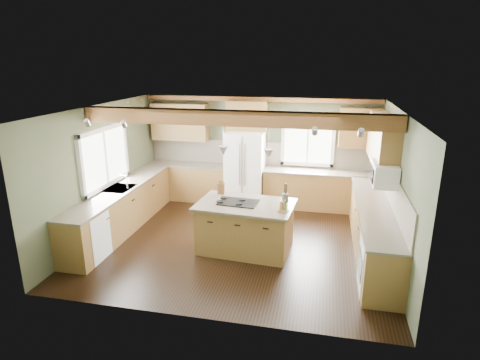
# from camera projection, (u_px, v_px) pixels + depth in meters

# --- Properties ---
(floor) EXTENTS (5.60, 5.60, 0.00)m
(floor) POSITION_uv_depth(u_px,v_px,m) (239.00, 241.00, 7.90)
(floor) COLOR black
(floor) RESTS_ON ground
(ceiling) EXTENTS (5.60, 5.60, 0.00)m
(ceiling) POSITION_uv_depth(u_px,v_px,m) (238.00, 108.00, 7.14)
(ceiling) COLOR silver
(ceiling) RESTS_ON wall_back
(wall_back) EXTENTS (5.60, 0.00, 5.60)m
(wall_back) POSITION_uv_depth(u_px,v_px,m) (260.00, 150.00, 9.86)
(wall_back) COLOR #485039
(wall_back) RESTS_ON ground
(wall_left) EXTENTS (0.00, 5.00, 5.00)m
(wall_left) POSITION_uv_depth(u_px,v_px,m) (103.00, 170.00, 8.08)
(wall_left) COLOR #485039
(wall_left) RESTS_ON ground
(wall_right) EXTENTS (0.00, 5.00, 5.00)m
(wall_right) POSITION_uv_depth(u_px,v_px,m) (396.00, 188.00, 6.96)
(wall_right) COLOR #485039
(wall_right) RESTS_ON ground
(ceiling_beam) EXTENTS (5.55, 0.26, 0.26)m
(ceiling_beam) POSITION_uv_depth(u_px,v_px,m) (235.00, 118.00, 6.89)
(ceiling_beam) COLOR #593519
(ceiling_beam) RESTS_ON ceiling
(soffit_trim) EXTENTS (5.55, 0.20, 0.10)m
(soffit_trim) POSITION_uv_depth(u_px,v_px,m) (260.00, 99.00, 9.41)
(soffit_trim) COLOR #593519
(soffit_trim) RESTS_ON ceiling
(backsplash_back) EXTENTS (5.58, 0.03, 0.58)m
(backsplash_back) POSITION_uv_depth(u_px,v_px,m) (260.00, 153.00, 9.87)
(backsplash_back) COLOR brown
(backsplash_back) RESTS_ON wall_back
(backsplash_right) EXTENTS (0.03, 3.70, 0.58)m
(backsplash_right) POSITION_uv_depth(u_px,v_px,m) (394.00, 192.00, 7.04)
(backsplash_right) COLOR brown
(backsplash_right) RESTS_ON wall_right
(base_cab_back_left) EXTENTS (2.02, 0.60, 0.88)m
(base_cab_back_left) POSITION_uv_depth(u_px,v_px,m) (188.00, 182.00, 10.19)
(base_cab_back_left) COLOR brown
(base_cab_back_left) RESTS_ON floor
(counter_back_left) EXTENTS (2.06, 0.64, 0.04)m
(counter_back_left) POSITION_uv_depth(u_px,v_px,m) (188.00, 165.00, 10.05)
(counter_back_left) COLOR #483F35
(counter_back_left) RESTS_ON base_cab_back_left
(base_cab_back_right) EXTENTS (2.62, 0.60, 0.88)m
(base_cab_back_right) POSITION_uv_depth(u_px,v_px,m) (319.00, 191.00, 9.53)
(base_cab_back_right) COLOR brown
(base_cab_back_right) RESTS_ON floor
(counter_back_right) EXTENTS (2.66, 0.64, 0.04)m
(counter_back_right) POSITION_uv_depth(u_px,v_px,m) (320.00, 172.00, 9.40)
(counter_back_right) COLOR #483F35
(counter_back_right) RESTS_ON base_cab_back_right
(base_cab_left) EXTENTS (0.60, 3.70, 0.88)m
(base_cab_left) POSITION_uv_depth(u_px,v_px,m) (122.00, 210.00, 8.32)
(base_cab_left) COLOR brown
(base_cab_left) RESTS_ON floor
(counter_left) EXTENTS (0.64, 3.74, 0.04)m
(counter_left) POSITION_uv_depth(u_px,v_px,m) (120.00, 189.00, 8.18)
(counter_left) COLOR #483F35
(counter_left) RESTS_ON base_cab_left
(base_cab_right) EXTENTS (0.60, 3.70, 0.88)m
(base_cab_right) POSITION_uv_depth(u_px,v_px,m) (373.00, 231.00, 7.32)
(base_cab_right) COLOR brown
(base_cab_right) RESTS_ON floor
(counter_right) EXTENTS (0.64, 3.74, 0.04)m
(counter_right) POSITION_uv_depth(u_px,v_px,m) (375.00, 207.00, 7.18)
(counter_right) COLOR #483F35
(counter_right) RESTS_ON base_cab_right
(upper_cab_back_left) EXTENTS (1.40, 0.35, 0.90)m
(upper_cab_back_left) POSITION_uv_depth(u_px,v_px,m) (180.00, 122.00, 9.90)
(upper_cab_back_left) COLOR brown
(upper_cab_back_left) RESTS_ON wall_back
(upper_cab_over_fridge) EXTENTS (0.96, 0.35, 0.70)m
(upper_cab_over_fridge) POSITION_uv_depth(u_px,v_px,m) (247.00, 116.00, 9.51)
(upper_cab_over_fridge) COLOR brown
(upper_cab_over_fridge) RESTS_ON wall_back
(upper_cab_right) EXTENTS (0.35, 2.20, 0.90)m
(upper_cab_right) POSITION_uv_depth(u_px,v_px,m) (383.00, 141.00, 7.65)
(upper_cab_right) COLOR brown
(upper_cab_right) RESTS_ON wall_right
(upper_cab_back_corner) EXTENTS (0.90, 0.35, 0.90)m
(upper_cab_back_corner) POSITION_uv_depth(u_px,v_px,m) (360.00, 128.00, 9.05)
(upper_cab_back_corner) COLOR brown
(upper_cab_back_corner) RESTS_ON wall_back
(window_left) EXTENTS (0.04, 1.60, 1.05)m
(window_left) POSITION_uv_depth(u_px,v_px,m) (104.00, 157.00, 8.05)
(window_left) COLOR white
(window_left) RESTS_ON wall_left
(window_back) EXTENTS (1.10, 0.04, 1.00)m
(window_back) POSITION_uv_depth(u_px,v_px,m) (308.00, 142.00, 9.54)
(window_back) COLOR white
(window_back) RESTS_ON wall_back
(sink) EXTENTS (0.50, 0.65, 0.03)m
(sink) POSITION_uv_depth(u_px,v_px,m) (120.00, 189.00, 8.18)
(sink) COLOR #262628
(sink) RESTS_ON counter_left
(faucet) EXTENTS (0.02, 0.02, 0.28)m
(faucet) POSITION_uv_depth(u_px,v_px,m) (127.00, 182.00, 8.10)
(faucet) COLOR #B2B2B7
(faucet) RESTS_ON sink
(dishwasher) EXTENTS (0.60, 0.60, 0.84)m
(dishwasher) POSITION_uv_depth(u_px,v_px,m) (87.00, 236.00, 7.10)
(dishwasher) COLOR white
(dishwasher) RESTS_ON floor
(oven) EXTENTS (0.60, 0.72, 0.84)m
(oven) POSITION_uv_depth(u_px,v_px,m) (381.00, 265.00, 6.11)
(oven) COLOR white
(oven) RESTS_ON floor
(microwave) EXTENTS (0.40, 0.70, 0.38)m
(microwave) POSITION_uv_depth(u_px,v_px,m) (384.00, 174.00, 6.89)
(microwave) COLOR white
(microwave) RESTS_ON wall_right
(pendant_left) EXTENTS (0.18, 0.18, 0.16)m
(pendant_left) POSITION_uv_depth(u_px,v_px,m) (224.00, 151.00, 7.13)
(pendant_left) COLOR #B2B2B7
(pendant_left) RESTS_ON ceiling
(pendant_right) EXTENTS (0.18, 0.18, 0.16)m
(pendant_right) POSITION_uv_depth(u_px,v_px,m) (268.00, 154.00, 6.91)
(pendant_right) COLOR #B2B2B7
(pendant_right) RESTS_ON ceiling
(refrigerator) EXTENTS (0.90, 0.74, 1.80)m
(refrigerator) POSITION_uv_depth(u_px,v_px,m) (245.00, 169.00, 9.68)
(refrigerator) COLOR white
(refrigerator) RESTS_ON floor
(island) EXTENTS (1.71, 1.13, 0.88)m
(island) POSITION_uv_depth(u_px,v_px,m) (245.00, 228.00, 7.44)
(island) COLOR brown
(island) RESTS_ON floor
(island_top) EXTENTS (1.83, 1.24, 0.04)m
(island_top) POSITION_uv_depth(u_px,v_px,m) (245.00, 205.00, 7.31)
(island_top) COLOR #483F35
(island_top) RESTS_ON island
(cooktop) EXTENTS (0.75, 0.53, 0.02)m
(cooktop) POSITION_uv_depth(u_px,v_px,m) (238.00, 202.00, 7.34)
(cooktop) COLOR black
(cooktop) RESTS_ON island_top
(knife_block) EXTENTS (0.13, 0.10, 0.21)m
(knife_block) POSITION_uv_depth(u_px,v_px,m) (221.00, 189.00, 7.80)
(knife_block) COLOR brown
(knife_block) RESTS_ON island_top
(utensil_crock) EXTENTS (0.15, 0.15, 0.16)m
(utensil_crock) POSITION_uv_depth(u_px,v_px,m) (285.00, 198.00, 7.37)
(utensil_crock) COLOR #3D3730
(utensil_crock) RESTS_ON island_top
(bottle_tray) EXTENTS (0.26, 0.26, 0.20)m
(bottle_tray) POSITION_uv_depth(u_px,v_px,m) (283.00, 206.00, 6.91)
(bottle_tray) COLOR brown
(bottle_tray) RESTS_ON island_top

